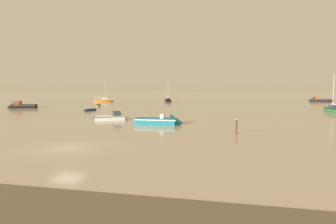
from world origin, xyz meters
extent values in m
plane|color=tan|center=(0.00, 0.00, 0.00)|extent=(800.00, 800.00, 0.00)
ellipsoid|color=gold|center=(-17.44, 42.51, 0.10)|extent=(2.04, 3.01, 0.45)
cube|color=black|center=(-17.44, 42.51, 0.29)|extent=(1.93, 2.80, 0.06)
cube|color=black|center=(-17.44, 42.51, 0.23)|extent=(0.88, 0.52, 0.05)
ellipsoid|color=#23602D|center=(29.81, 38.76, 0.21)|extent=(3.56, 6.52, 1.07)
cube|color=#33383F|center=(29.81, 38.76, 0.64)|extent=(3.12, 5.57, 0.11)
cube|color=#33383F|center=(29.73, 39.06, 0.94)|extent=(1.43, 1.74, 0.39)
cylinder|color=#B7BABF|center=(29.66, 39.30, 3.70)|extent=(0.11, 0.11, 5.91)
cube|color=black|center=(35.36, 71.24, 0.25)|extent=(5.35, 2.73, 1.01)
cone|color=black|center=(32.70, 71.56, 0.25)|extent=(1.83, 2.20, 2.02)
cube|color=brown|center=(35.31, 71.24, 0.63)|extent=(5.47, 2.78, 0.11)
cube|color=brown|center=(34.15, 71.38, 1.15)|extent=(1.41, 1.73, 0.79)
cube|color=#384751|center=(33.54, 71.46, 1.21)|extent=(0.46, 1.56, 0.63)
cube|color=black|center=(37.86, 70.94, 0.40)|extent=(0.36, 0.44, 0.72)
ellipsoid|color=navy|center=(-13.75, 31.22, 0.11)|extent=(1.96, 3.23, 0.48)
cube|color=#33383F|center=(-13.75, 31.22, 0.31)|extent=(1.86, 2.99, 0.06)
cube|color=#33383F|center=(-13.75, 31.22, 0.24)|extent=(0.95, 0.48, 0.05)
cube|color=white|center=(-4.27, 18.24, 0.20)|extent=(4.39, 3.46, 0.80)
cone|color=white|center=(-2.40, 19.27, 0.20)|extent=(1.89, 2.02, 1.61)
cube|color=#33383F|center=(-4.23, 18.26, 0.50)|extent=(4.48, 3.53, 0.09)
cube|color=#33383F|center=(-3.42, 18.71, 0.91)|extent=(1.47, 1.59, 0.62)
cube|color=#384751|center=(-2.99, 18.95, 0.96)|extent=(0.79, 1.17, 0.50)
cube|color=black|center=(-6.01, 17.27, 0.32)|extent=(0.37, 0.40, 0.57)
cube|color=#197084|center=(3.17, 15.50, 0.25)|extent=(5.12, 2.23, 1.00)
cone|color=#197084|center=(5.82, 15.57, 0.25)|extent=(1.63, 2.04, 2.00)
cube|color=silver|center=(3.23, 15.51, 0.62)|extent=(5.23, 2.27, 0.11)
cube|color=silver|center=(3.95, 15.52, 1.02)|extent=(0.46, 0.68, 0.55)
cube|color=black|center=(0.70, 15.44, 0.40)|extent=(0.32, 0.41, 0.71)
cube|color=black|center=(-29.96, 34.00, 0.24)|extent=(5.29, 3.63, 0.96)
cone|color=black|center=(-32.35, 33.10, 0.24)|extent=(2.11, 2.34, 1.93)
cube|color=brown|center=(-30.01, 33.98, 0.60)|extent=(5.41, 3.71, 0.11)
cube|color=brown|center=(-31.05, 33.59, 1.10)|extent=(1.64, 1.84, 0.75)
cube|color=#384751|center=(-31.60, 33.38, 1.15)|extent=(0.77, 1.46, 0.60)
cube|color=black|center=(-27.73, 34.85, 0.38)|extent=(0.42, 0.47, 0.68)
ellipsoid|color=orange|center=(-22.88, 57.44, 0.19)|extent=(5.58, 4.03, 0.94)
cube|color=silver|center=(-22.88, 57.44, 0.56)|extent=(4.79, 3.50, 0.09)
cube|color=silver|center=(-22.64, 57.56, 0.82)|extent=(1.59, 1.43, 0.34)
cylinder|color=#B7BABF|center=(-22.45, 57.66, 3.23)|extent=(0.09, 0.09, 5.15)
cylinder|color=beige|center=(-23.48, 57.12, 1.17)|extent=(2.73, 1.56, 0.19)
ellipsoid|color=black|center=(-5.95, 61.92, 0.18)|extent=(3.55, 5.41, 0.90)
cube|color=black|center=(-5.95, 61.92, 0.54)|extent=(3.10, 4.63, 0.09)
cube|color=black|center=(-5.85, 61.68, 0.79)|extent=(1.31, 1.51, 0.32)
cylinder|color=#B7BABF|center=(-5.77, 61.49, 3.09)|extent=(0.09, 0.09, 4.93)
cylinder|color=beige|center=(-6.21, 62.51, 1.12)|extent=(1.31, 2.69, 0.18)
cylinder|color=#4F3323|center=(13.04, 9.94, 0.69)|extent=(0.18, 0.18, 1.74)
cylinder|color=silver|center=(13.04, 9.94, 1.50)|extent=(0.22, 0.22, 0.08)
camera|label=1|loc=(13.31, -22.25, 5.15)|focal=33.66mm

